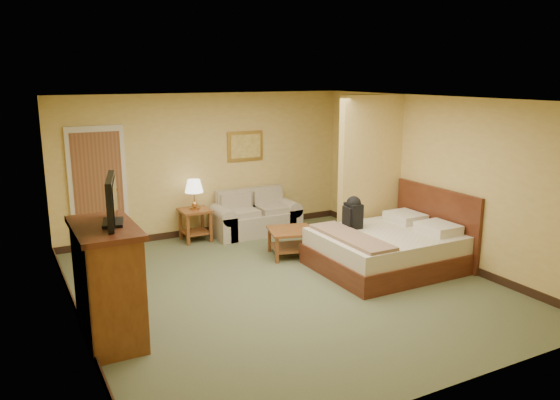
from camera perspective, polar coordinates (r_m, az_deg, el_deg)
floor at (r=7.82m, az=0.44°, el=-8.94°), size 6.00×6.00×0.00m
ceiling at (r=7.26m, az=0.47°, el=10.47°), size 6.00×6.00×0.00m
back_wall at (r=10.12m, az=-7.66°, el=3.67°), size 5.50×0.02×2.60m
left_wall at (r=6.62m, az=-21.00°, el=-2.05°), size 0.02×6.00×2.60m
right_wall at (r=9.04m, az=15.98°, el=2.17°), size 0.02×6.00×2.60m
partition at (r=9.35m, az=9.40°, el=2.84°), size 1.20×0.15×2.60m
door at (r=9.65m, az=-18.45°, el=1.04°), size 0.94×0.16×2.10m
baseboard at (r=10.39m, az=-7.44°, el=-3.11°), size 5.50×0.02×0.12m
loveseat at (r=10.24m, az=-2.60°, el=-2.04°), size 1.62×0.75×0.82m
side_table at (r=9.87m, az=-8.85°, el=-2.08°), size 0.52×0.52×0.58m
table_lamp at (r=9.73m, az=-8.98°, el=1.37°), size 0.33×0.33×0.54m
coffee_table at (r=8.95m, az=1.16°, el=-3.88°), size 0.86×0.86×0.45m
wall_picture at (r=10.35m, az=-3.64°, el=5.64°), size 0.72×0.04×0.56m
dresser at (r=6.40m, az=-17.54°, el=-8.20°), size 0.65×1.24×1.33m
tv at (r=6.16m, az=-17.20°, el=-0.20°), size 0.30×0.85×0.52m
bed at (r=8.60m, az=11.51°, el=-4.89°), size 2.13×1.81×1.17m
backpack at (r=8.58m, az=7.68°, el=-1.16°), size 0.23×0.30×0.50m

